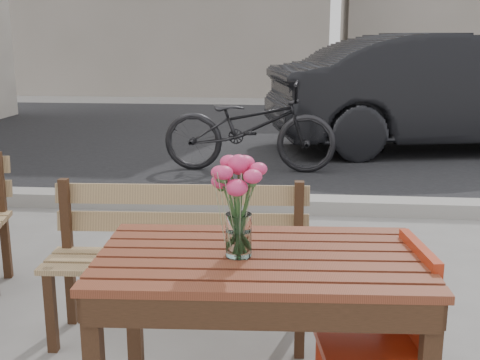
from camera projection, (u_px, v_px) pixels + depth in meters
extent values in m
cube|color=black|center=(277.00, 135.00, 9.05)|extent=(30.00, 8.00, 0.00)
cube|color=gray|center=(259.00, 203.00, 5.16)|extent=(30.00, 0.25, 0.12)
cube|color=brown|center=(261.00, 258.00, 2.12)|extent=(1.19, 0.73, 0.03)
cube|color=#311E10|center=(134.00, 312.00, 2.51)|extent=(0.06, 0.06, 0.68)
cube|color=#311E10|center=(390.00, 317.00, 2.46)|extent=(0.06, 0.06, 0.68)
cube|color=olive|center=(178.00, 262.00, 2.88)|extent=(1.29, 0.41, 0.03)
cube|color=olive|center=(182.00, 208.00, 3.01)|extent=(1.27, 0.09, 0.35)
cube|color=#311E10|center=(50.00, 311.00, 2.81)|extent=(0.05, 0.05, 0.42)
cube|color=#311E10|center=(300.00, 316.00, 2.76)|extent=(0.05, 0.05, 0.42)
cube|color=#311E10|center=(68.00, 253.00, 3.05)|extent=(0.05, 0.05, 0.77)
cube|color=#311E10|center=(298.00, 257.00, 3.00)|extent=(0.05, 0.05, 0.77)
cube|color=#AA2C13|center=(368.00, 341.00, 2.20)|extent=(0.42, 0.42, 0.04)
cube|color=#AA2C13|center=(417.00, 291.00, 2.16)|extent=(0.09, 0.37, 0.35)
cylinder|color=white|center=(239.00, 235.00, 2.09)|extent=(0.09, 0.09, 0.15)
cylinder|color=#376430|center=(239.00, 214.00, 2.07)|extent=(0.05, 0.05, 0.30)
cube|color=#311E10|center=(3.00, 217.00, 3.64)|extent=(0.05, 0.05, 0.79)
imported|color=black|center=(446.00, 92.00, 7.79)|extent=(4.76, 2.48, 1.49)
imported|color=black|center=(249.00, 127.00, 6.56)|extent=(1.90, 0.69, 0.99)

